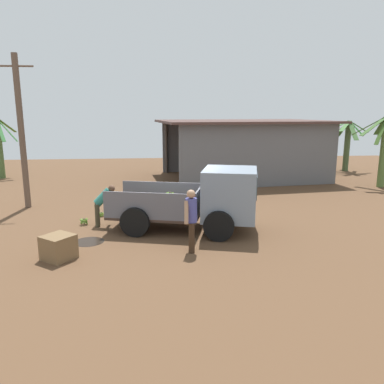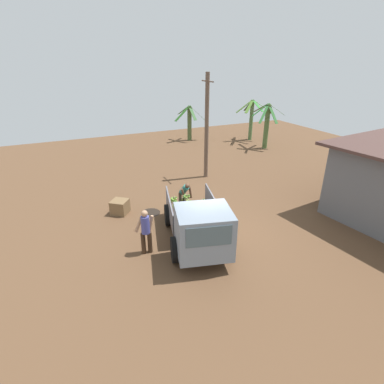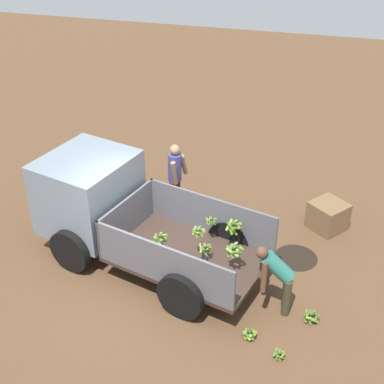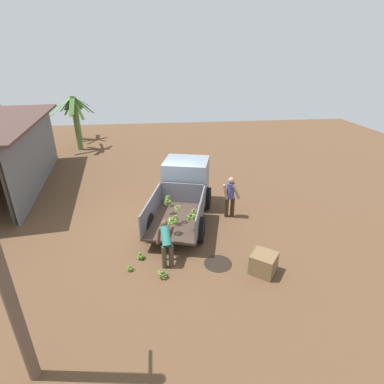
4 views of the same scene
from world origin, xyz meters
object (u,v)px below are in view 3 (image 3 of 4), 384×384
at_px(banana_bunch_on_ground_0, 249,333).
at_px(wooden_crate_0, 328,216).
at_px(person_foreground_visitor, 175,175).
at_px(person_worker_loading, 278,275).
at_px(banana_bunch_on_ground_1, 279,354).
at_px(banana_bunch_on_ground_2, 311,316).
at_px(cargo_truck, 108,205).

xyz_separation_m(banana_bunch_on_ground_0, wooden_crate_0, (-1.04, -3.53, 0.20)).
bearing_deg(person_foreground_visitor, wooden_crate_0, 9.46).
xyz_separation_m(person_worker_loading, banana_bunch_on_ground_1, (-0.23, 1.09, -0.67)).
distance_m(banana_bunch_on_ground_1, banana_bunch_on_ground_2, 1.03).
bearing_deg(banana_bunch_on_ground_1, banana_bunch_on_ground_2, -113.95).
bearing_deg(wooden_crate_0, cargo_truck, 24.04).
distance_m(cargo_truck, banana_bunch_on_ground_2, 4.30).
bearing_deg(person_worker_loading, banana_bunch_on_ground_2, 160.12).
height_order(banana_bunch_on_ground_0, wooden_crate_0, wooden_crate_0).
relative_size(cargo_truck, person_worker_loading, 3.58).
height_order(person_foreground_visitor, banana_bunch_on_ground_0, person_foreground_visitor).
bearing_deg(banana_bunch_on_ground_1, wooden_crate_0, -97.63).
xyz_separation_m(cargo_truck, wooden_crate_0, (-4.17, -1.86, -0.72)).
bearing_deg(banana_bunch_on_ground_2, banana_bunch_on_ground_0, 34.46).
distance_m(person_worker_loading, banana_bunch_on_ground_0, 1.08).
bearing_deg(banana_bunch_on_ground_1, person_worker_loading, -78.23).
relative_size(person_foreground_visitor, person_worker_loading, 1.25).
bearing_deg(wooden_crate_0, banana_bunch_on_ground_2, 88.09).
distance_m(cargo_truck, wooden_crate_0, 4.62).
bearing_deg(banana_bunch_on_ground_0, banana_bunch_on_ground_1, 151.01).
xyz_separation_m(banana_bunch_on_ground_2, wooden_crate_0, (-0.10, -2.89, 0.17)).
xyz_separation_m(cargo_truck, banana_bunch_on_ground_2, (-4.08, 1.02, -0.89)).
xyz_separation_m(person_foreground_visitor, person_worker_loading, (-2.57, 2.52, -0.15)).
xyz_separation_m(banana_bunch_on_ground_1, wooden_crate_0, (-0.51, -3.82, 0.21)).
height_order(person_foreground_visitor, banana_bunch_on_ground_1, person_foreground_visitor).
height_order(person_worker_loading, banana_bunch_on_ground_0, person_worker_loading).
height_order(person_worker_loading, wooden_crate_0, person_worker_loading).
relative_size(cargo_truck, person_foreground_visitor, 2.87).
bearing_deg(banana_bunch_on_ground_0, wooden_crate_0, -106.38).
relative_size(person_worker_loading, banana_bunch_on_ground_0, 5.16).
xyz_separation_m(person_worker_loading, banana_bunch_on_ground_0, (0.30, 0.80, -0.66)).
height_order(person_foreground_visitor, banana_bunch_on_ground_2, person_foreground_visitor).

